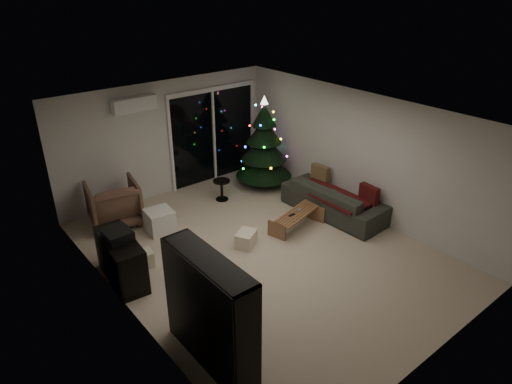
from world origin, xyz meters
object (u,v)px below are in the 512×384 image
Objects in this scene: sofa at (334,200)px; coffee_table at (297,221)px; bookshelf at (197,317)px; christmas_tree at (264,142)px; armchair at (114,203)px; media_cabinet at (121,259)px.

sofa is 1.02m from coffee_table.
christmas_tree is at bearing 38.92° from bookshelf.
sofa is at bearing 156.88° from armchair.
media_cabinet is at bearing -161.61° from christmas_tree.
armchair is 3.58m from coffee_table.
bookshelf is 1.37× the size of coffee_table.
bookshelf is 4.63m from sofa.
sofa reaches higher than coffee_table.
christmas_tree is (3.43, -0.45, 0.61)m from armchair.
christmas_tree is (4.10, 1.36, 0.67)m from media_cabinet.
bookshelf is 2.31m from media_cabinet.
armchair is at bearing 122.94° from coffee_table.
armchair is 0.87× the size of coffee_table.
bookshelf is at bearing -167.34° from coffee_table.
armchair reaches higher than sofa.
armchair is 0.46× the size of christmas_tree.
christmas_tree reaches higher than coffee_table.
bookshelf is 1.58× the size of armchair.
media_cabinet is 0.58× the size of christmas_tree.
coffee_table is 0.53× the size of christmas_tree.
media_cabinet is 4.38m from christmas_tree.
christmas_tree is at bearing 23.86° from media_cabinet.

